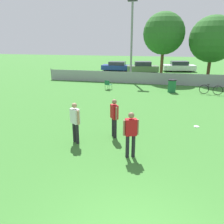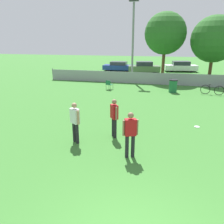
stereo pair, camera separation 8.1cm
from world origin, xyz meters
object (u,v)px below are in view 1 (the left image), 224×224
at_px(player_defender_red, 131,132).
at_px(parked_car_blue, 117,66).
at_px(trash_bin, 172,86).
at_px(parked_car_olive, 143,67).
at_px(folding_chair_sideline, 108,84).
at_px(player_receiver_white, 75,120).
at_px(bicycle_sideline, 211,90).
at_px(tree_far_right, 213,39).
at_px(player_thrower_red, 114,116).
at_px(tree_near_pole, 164,34).
at_px(light_pole, 132,34).
at_px(parked_car_white, 179,66).
at_px(frisbee_disc, 196,126).

xyz_separation_m(player_defender_red, parked_car_blue, (-5.59, 23.18, -0.33)).
distance_m(trash_bin, parked_car_olive, 11.73).
relative_size(folding_chair_sideline, parked_car_olive, 0.18).
relative_size(player_receiver_white, folding_chair_sideline, 2.11).
bearing_deg(parked_car_blue, player_defender_red, -78.28).
height_order(bicycle_sideline, parked_car_blue, parked_car_blue).
relative_size(folding_chair_sideline, trash_bin, 0.77).
relative_size(tree_far_right, bicycle_sideline, 3.75).
bearing_deg(player_receiver_white, parked_car_olive, 122.18).
distance_m(tree_far_right, player_defender_red, 17.97).
xyz_separation_m(player_thrower_red, parked_car_olive, (-1.05, 20.73, -0.28)).
bearing_deg(folding_chair_sideline, parked_car_olive, -79.85).
distance_m(tree_far_right, player_thrower_red, 16.85).
distance_m(player_defender_red, folding_chair_sideline, 11.51).
xyz_separation_m(tree_near_pole, parked_car_olive, (-2.53, 4.92, -4.00)).
relative_size(light_pole, player_defender_red, 4.66).
xyz_separation_m(player_defender_red, player_thrower_red, (-0.94, 1.54, 0.00)).
relative_size(light_pole, tree_near_pole, 1.14).
xyz_separation_m(light_pole, parked_car_white, (5.19, 9.22, -3.96)).
bearing_deg(light_pole, player_thrower_red, -83.73).
bearing_deg(player_receiver_white, bicycle_sideline, 89.76).
height_order(tree_far_right, parked_car_blue, tree_far_right).
bearing_deg(parked_car_olive, player_defender_red, -96.83).
distance_m(player_defender_red, parked_car_white, 24.83).
height_order(player_thrower_red, frisbee_disc, player_thrower_red).
height_order(player_receiver_white, parked_car_olive, player_receiver_white).
bearing_deg(player_receiver_white, player_defender_red, 17.68).
relative_size(trash_bin, parked_car_blue, 0.24).
distance_m(player_defender_red, player_thrower_red, 1.81).
height_order(frisbee_disc, parked_car_white, parked_car_white).
xyz_separation_m(bicycle_sideline, parked_car_white, (-1.78, 13.66, 0.29)).
xyz_separation_m(tree_far_right, parked_car_olive, (-7.16, 5.35, -3.43)).
distance_m(frisbee_disc, parked_car_white, 21.08).
bearing_deg(tree_far_right, frisbee_disc, -100.71).
distance_m(trash_bin, parked_car_blue, 14.04).
bearing_deg(tree_far_right, bicycle_sideline, -96.43).
bearing_deg(bicycle_sideline, tree_far_right, 91.88).
distance_m(light_pole, parked_car_olive, 7.89).
bearing_deg(player_receiver_white, parked_car_white, 111.19).
bearing_deg(trash_bin, parked_car_blue, 120.71).
height_order(folding_chair_sideline, trash_bin, trash_bin).
height_order(light_pole, trash_bin, light_pole).
xyz_separation_m(tree_near_pole, parked_car_white, (2.18, 7.32, -4.02)).
height_order(frisbee_disc, bicycle_sideline, bicycle_sideline).
bearing_deg(frisbee_disc, player_defender_red, -126.23).
bearing_deg(frisbee_disc, parked_car_blue, 112.82).
height_order(light_pole, parked_car_olive, light_pole).
distance_m(tree_near_pole, player_defender_red, 17.76).
height_order(tree_near_pole, player_receiver_white, tree_near_pole).
bearing_deg(bicycle_sideline, parked_car_blue, 137.99).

